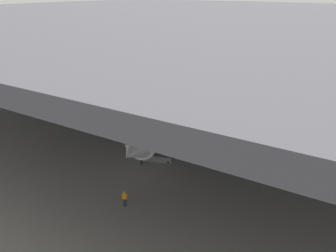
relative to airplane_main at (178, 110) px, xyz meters
name	(u,v)px	position (x,y,z in m)	size (l,w,h in m)	color
ground_plane	(180,131)	(-0.28, 0.82, -3.38)	(110.00, 110.00, 0.00)	gray
hangar_structure	(231,18)	(-0.34, 14.57, 11.51)	(121.00, 99.00, 15.52)	#4C4F54
airplane_main	(178,110)	(0.00, 0.00, 0.00)	(34.11, 34.44, 11.10)	white
boarding_stairs	(158,154)	(3.59, -9.14, -2.66)	(4.35, 2.62, 4.58)	slate
crew_worker_near_nose	(125,198)	(7.93, -19.82, -2.46)	(0.52, 0.34, 1.62)	#232838
crew_worker_by_stairs	(142,157)	(2.90, -11.42, -2.43)	(0.28, 0.54, 1.67)	#232838
airplane_distant	(181,55)	(-27.84, 40.25, -0.03)	(33.42, 33.26, 10.93)	white
baggage_tug	(242,112)	(3.31, 12.97, -2.86)	(1.55, 2.35, 0.90)	yellow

